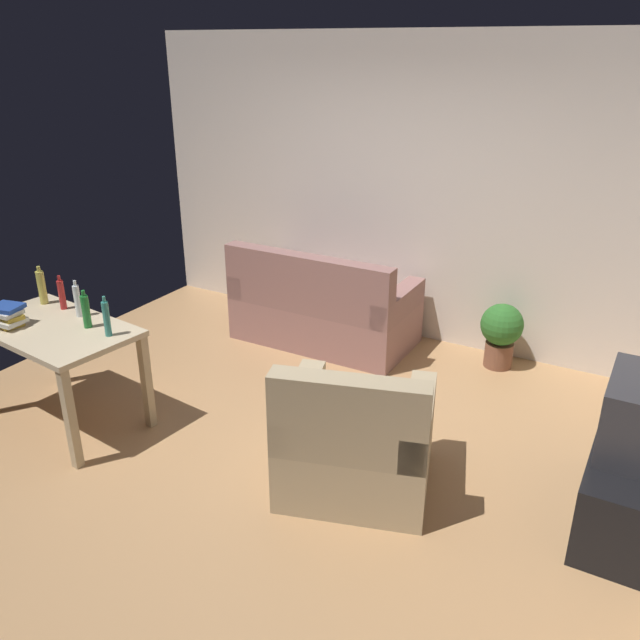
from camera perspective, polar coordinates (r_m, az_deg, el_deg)
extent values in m
cube|color=tan|center=(4.69, -4.14, -10.46)|extent=(5.20, 4.40, 0.02)
cube|color=silver|center=(5.98, 7.31, 11.14)|extent=(5.20, 0.10, 2.70)
cube|color=#996B66|center=(6.06, 0.47, 0.04)|extent=(1.62, 0.84, 0.40)
cube|color=#8C625D|center=(5.61, -1.20, 3.17)|extent=(1.62, 0.16, 0.52)
cube|color=#926661|center=(5.65, 6.96, 1.51)|extent=(0.16, 0.84, 0.22)
cube|color=#926661|center=(6.31, -5.34, 3.92)|extent=(0.16, 0.84, 0.22)
cube|color=black|center=(4.24, 25.48, -13.00)|extent=(0.44, 1.10, 0.48)
cylinder|color=black|center=(5.14, 26.08, -9.42)|extent=(0.26, 0.26, 0.03)
cube|color=#C6B28E|center=(4.91, -22.44, -0.71)|extent=(1.28, 0.84, 0.04)
cube|color=tan|center=(4.50, -21.14, -8.18)|extent=(0.07, 0.07, 0.72)
cube|color=tan|center=(5.65, -22.31, -1.84)|extent=(0.07, 0.07, 0.72)
cube|color=tan|center=(4.80, -15.04, -5.29)|extent=(0.07, 0.07, 0.72)
cylinder|color=brown|center=(5.80, 15.45, -2.93)|extent=(0.24, 0.24, 0.22)
sphere|color=#2D6B28|center=(5.69, 15.75, -0.40)|extent=(0.36, 0.36, 0.36)
cube|color=tan|center=(4.16, 3.26, -11.76)|extent=(1.11, 1.07, 0.40)
cube|color=tan|center=(3.63, 2.52, -8.83)|extent=(0.91, 0.41, 0.52)
cube|color=tan|center=(3.96, 8.70, -8.64)|extent=(0.40, 0.85, 0.22)
cube|color=tan|center=(4.06, -1.85, -7.54)|extent=(0.40, 0.85, 0.22)
cylinder|color=#BCB24C|center=(5.31, -23.31, 2.64)|extent=(0.06, 0.06, 0.26)
cylinder|color=#BCB24C|center=(5.27, -23.56, 4.15)|extent=(0.03, 0.03, 0.04)
cylinder|color=#AD2323|center=(5.15, -21.80, 2.07)|extent=(0.05, 0.05, 0.22)
cylinder|color=#AD2323|center=(5.11, -22.02, 3.43)|extent=(0.02, 0.02, 0.04)
cylinder|color=silver|center=(4.96, -20.59, 1.56)|extent=(0.05, 0.05, 0.23)
cylinder|color=silver|center=(4.92, -20.81, 3.04)|extent=(0.02, 0.02, 0.04)
cylinder|color=#1E722D|center=(4.75, -19.93, 0.69)|extent=(0.06, 0.06, 0.23)
cylinder|color=#1E722D|center=(4.70, -20.15, 2.23)|extent=(0.03, 0.03, 0.04)
cylinder|color=teal|center=(4.56, -18.29, 0.08)|extent=(0.05, 0.05, 0.24)
cylinder|color=teal|center=(4.51, -18.52, 1.74)|extent=(0.02, 0.02, 0.04)
cube|color=#B7932D|center=(5.03, -25.66, -0.31)|extent=(0.20, 0.18, 0.03)
cube|color=beige|center=(5.01, -25.87, -0.04)|extent=(0.25, 0.19, 0.03)
cube|color=#B7932D|center=(5.01, -25.79, 0.33)|extent=(0.24, 0.15, 0.03)
cube|color=beige|center=(4.99, -25.90, 0.59)|extent=(0.19, 0.16, 0.03)
cube|color=navy|center=(5.00, -25.92, 1.00)|extent=(0.23, 0.21, 0.03)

